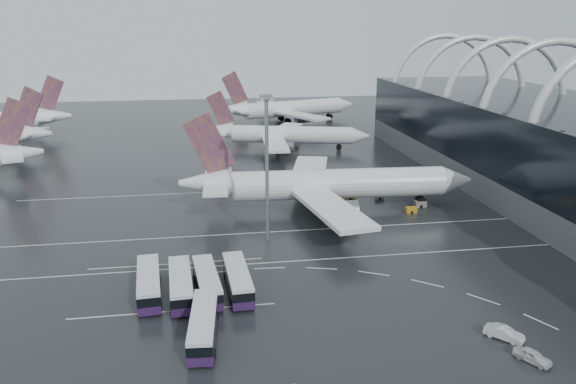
{
  "coord_description": "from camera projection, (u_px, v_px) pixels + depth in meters",
  "views": [
    {
      "loc": [
        -19.27,
        -86.15,
        37.64
      ],
      "look_at": [
        -3.24,
        14.34,
        7.0
      ],
      "focal_mm": 35.0,
      "sensor_mm": 36.0,
      "label": 1
    }
  ],
  "objects": [
    {
      "name": "floodlight_mast",
      "position": [
        267.0,
        151.0,
        96.59
      ],
      "size": [
        2.01,
        2.01,
        26.24
      ],
      "color": "gray",
      "rests_on": "ground"
    },
    {
      "name": "gse_cart_belly_d",
      "position": [
        420.0,
        204.0,
        119.87
      ],
      "size": [
        2.43,
        1.44,
        1.33
      ],
      "primitive_type": "cube",
      "color": "slate",
      "rests_on": "ground"
    },
    {
      "name": "lane_marking_near",
      "position": [
        323.0,
        259.0,
        93.33
      ],
      "size": [
        120.0,
        0.25,
        0.01
      ],
      "primitive_type": "cube",
      "color": "silver",
      "rests_on": "ground"
    },
    {
      "name": "jet_remote_far",
      "position": [
        4.0,
        120.0,
        194.9
      ],
      "size": [
        47.11,
        37.86,
        20.65
      ],
      "rotation": [
        0.0,
        0.0,
        3.14
      ],
      "color": "white",
      "rests_on": "ground"
    },
    {
      "name": "airliner_gate_b",
      "position": [
        283.0,
        135.0,
        173.77
      ],
      "size": [
        51.05,
        45.23,
        17.93
      ],
      "rotation": [
        0.0,
        0.0,
        -0.26
      ],
      "color": "white",
      "rests_on": "ground"
    },
    {
      "name": "bus_row_near_a",
      "position": [
        149.0,
        283.0,
        80.56
      ],
      "size": [
        4.29,
        14.17,
        3.44
      ],
      "rotation": [
        0.0,
        0.0,
        1.65
      ],
      "color": "#21133C",
      "rests_on": "ground"
    },
    {
      "name": "bus_row_near_b",
      "position": [
        181.0,
        284.0,
        80.24
      ],
      "size": [
        3.9,
        13.9,
        3.38
      ],
      "rotation": [
        0.0,
        0.0,
        1.63
      ],
      "color": "#21133C",
      "rests_on": "ground"
    },
    {
      "name": "airliner_main",
      "position": [
        324.0,
        185.0,
        117.18
      ],
      "size": [
        61.94,
        54.32,
        20.99
      ],
      "rotation": [
        0.0,
        0.0,
        -0.05
      ],
      "color": "white",
      "rests_on": "ground"
    },
    {
      "name": "gse_cart_belly_e",
      "position": [
        350.0,
        196.0,
        125.47
      ],
      "size": [
        2.2,
        1.3,
        1.2
      ],
      "primitive_type": "cube",
      "color": "#B78718",
      "rests_on": "ground"
    },
    {
      "name": "gse_cart_belly_a",
      "position": [
        411.0,
        210.0,
        116.11
      ],
      "size": [
        2.21,
        1.31,
        1.21
      ],
      "primitive_type": "cube",
      "color": "#B78718",
      "rests_on": "ground"
    },
    {
      "name": "ground",
      "position": [
        320.0,
        255.0,
        95.22
      ],
      "size": [
        420.0,
        420.0,
        0.0
      ],
      "primitive_type": "plane",
      "color": "black",
      "rests_on": "ground"
    },
    {
      "name": "airliner_gate_c",
      "position": [
        287.0,
        109.0,
        221.19
      ],
      "size": [
        57.25,
        52.09,
        20.75
      ],
      "rotation": [
        0.0,
        0.0,
        0.29
      ],
      "color": "white",
      "rests_on": "ground"
    },
    {
      "name": "bus_row_near_c",
      "position": [
        207.0,
        282.0,
        81.16
      ],
      "size": [
        4.26,
        13.53,
        3.28
      ],
      "rotation": [
        0.0,
        0.0,
        1.67
      ],
      "color": "#21133C",
      "rests_on": "ground"
    },
    {
      "name": "bus_bay_line_south",
      "position": [
        173.0,
        311.0,
        76.47
      ],
      "size": [
        28.0,
        0.25,
        0.01
      ],
      "primitive_type": "cube",
      "color": "silver",
      "rests_on": "ground"
    },
    {
      "name": "van_curve_b",
      "position": [
        533.0,
        356.0,
        64.87
      ],
      "size": [
        3.74,
        4.63,
        1.48
      ],
      "primitive_type": "imported",
      "rotation": [
        0.0,
        0.0,
        0.54
      ],
      "color": "silver",
      "rests_on": "ground"
    },
    {
      "name": "van_curve_c",
      "position": [
        504.0,
        333.0,
        69.59
      ],
      "size": [
        4.5,
        4.66,
        1.58
      ],
      "primitive_type": "imported",
      "rotation": [
        0.0,
        0.0,
        0.75
      ],
      "color": "silver",
      "rests_on": "ground"
    },
    {
      "name": "bus_bay_line_north",
      "position": [
        176.0,
        264.0,
        91.6
      ],
      "size": [
        28.0,
        0.25,
        0.01
      ],
      "primitive_type": "cube",
      "color": "silver",
      "rests_on": "ground"
    },
    {
      "name": "lane_marking_mid",
      "position": [
        307.0,
        230.0,
        106.57
      ],
      "size": [
        120.0,
        0.25,
        0.01
      ],
      "primitive_type": "cube",
      "color": "silver",
      "rests_on": "ground"
    },
    {
      "name": "bus_row_far_c",
      "position": [
        203.0,
        325.0,
        69.46
      ],
      "size": [
        4.16,
        13.84,
        3.36
      ],
      "rotation": [
        0.0,
        0.0,
        1.49
      ],
      "color": "#21133C",
      "rests_on": "ground"
    },
    {
      "name": "gse_cart_belly_b",
      "position": [
        380.0,
        197.0,
        124.92
      ],
      "size": [
        1.95,
        1.15,
        1.06
      ],
      "primitive_type": "cube",
      "color": "slate",
      "rests_on": "ground"
    },
    {
      "name": "lane_marking_far",
      "position": [
        284.0,
        189.0,
        133.04
      ],
      "size": [
        120.0,
        0.25,
        0.01
      ],
      "primitive_type": "cube",
      "color": "silver",
      "rests_on": "ground"
    },
    {
      "name": "bus_row_near_d",
      "position": [
        238.0,
        279.0,
        81.87
      ],
      "size": [
        3.8,
        13.85,
        3.37
      ],
      "rotation": [
        0.0,
        0.0,
        1.62
      ],
      "color": "#21133C",
      "rests_on": "ground"
    },
    {
      "name": "gse_cart_belly_c",
      "position": [
        339.0,
        207.0,
        118.02
      ],
      "size": [
        2.39,
        1.41,
        1.3
      ],
      "primitive_type": "cube",
      "color": "#B78718",
      "rests_on": "ground"
    }
  ]
}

